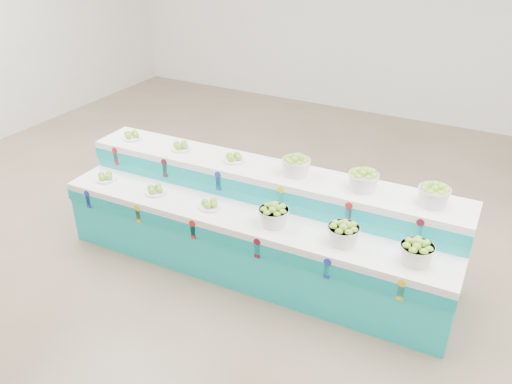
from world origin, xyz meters
TOP-DOWN VIEW (x-y plane):
  - ground at (0.00, 0.00)m, footprint 10.00×10.00m
  - display_stand at (0.31, -0.14)m, footprint 4.14×1.15m
  - plate_lower_left at (-1.41, -0.43)m, footprint 0.23×0.23m
  - plate_lower_mid at (-0.74, -0.42)m, footprint 0.23×0.23m
  - plate_lower_right at (-0.07, -0.40)m, footprint 0.23×0.23m
  - basket_lower_left at (0.63, -0.39)m, footprint 0.29×0.29m
  - basket_lower_mid at (1.31, -0.37)m, footprint 0.29×0.29m
  - basket_lower_right at (1.96, -0.36)m, footprint 0.29×0.29m
  - plate_upper_left at (-1.42, 0.08)m, footprint 0.23×0.23m
  - plate_upper_mid at (-0.75, 0.09)m, footprint 0.23×0.23m
  - plate_upper_right at (-0.09, 0.11)m, footprint 0.23×0.23m
  - basket_upper_left at (0.62, 0.12)m, footprint 0.29×0.29m
  - basket_upper_mid at (1.30, 0.14)m, footprint 0.29×0.29m
  - basket_upper_right at (1.95, 0.15)m, footprint 0.29×0.29m

SIDE VIEW (x-z plane):
  - ground at x=0.00m, z-range 0.00..0.00m
  - display_stand at x=0.31m, z-range 0.00..1.02m
  - plate_lower_left at x=-1.41m, z-range 0.72..0.82m
  - plate_lower_mid at x=-0.74m, z-range 0.72..0.82m
  - plate_lower_right at x=-0.07m, z-range 0.72..0.82m
  - basket_lower_left at x=0.63m, z-range 0.72..0.93m
  - basket_lower_mid at x=1.31m, z-range 0.72..0.93m
  - basket_lower_right at x=1.96m, z-range 0.72..0.93m
  - plate_upper_left at x=-1.42m, z-range 1.02..1.12m
  - plate_upper_mid at x=-0.75m, z-range 1.02..1.12m
  - plate_upper_right at x=-0.09m, z-range 1.02..1.12m
  - basket_upper_left at x=0.62m, z-range 1.02..1.23m
  - basket_upper_mid at x=1.30m, z-range 1.02..1.23m
  - basket_upper_right at x=1.95m, z-range 1.02..1.23m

